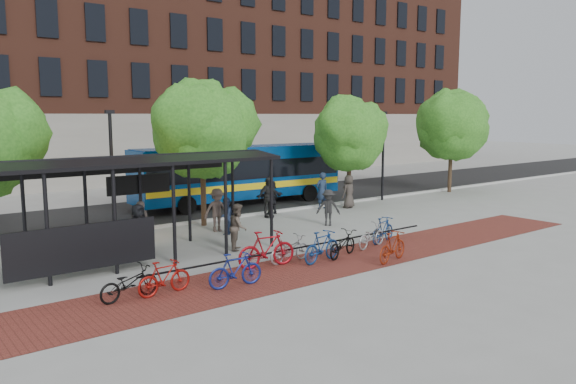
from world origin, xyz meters
TOP-DOWN VIEW (x-y plane):
  - ground at (0.00, 0.00)m, footprint 160.00×160.00m
  - asphalt_street at (0.00, 8.00)m, footprint 160.00×8.00m
  - curb at (0.00, 4.00)m, footprint 160.00×0.25m
  - brick_strip at (-2.00, -5.00)m, footprint 24.00×3.00m
  - bike_rack_rail at (-3.30, -4.10)m, footprint 12.00×0.05m
  - building_brick at (10.00, 26.00)m, footprint 55.00×14.00m
  - bus_shelter at (-8.13, -0.48)m, footprint 10.60×3.07m
  - tree_b at (-2.90, 3.35)m, footprint 5.15×4.20m
  - tree_c at (6.09, 3.35)m, footprint 4.66×3.80m
  - tree_d at (15.10, 3.35)m, footprint 5.39×4.40m
  - lamp_post_left at (-7.00, 3.60)m, footprint 0.35×0.20m
  - lamp_post_right at (9.00, 3.60)m, footprint 0.35×0.20m
  - bus at (1.53, 7.28)m, footprint 12.04×3.28m
  - bike_0 at (-9.66, -4.46)m, footprint 1.80×0.85m
  - bike_1 at (-8.73, -4.67)m, footprint 1.64×0.56m
  - bike_3 at (-6.81, -5.30)m, footprint 1.74×0.65m
  - bike_5 at (-4.87, -4.13)m, footprint 2.10×0.87m
  - bike_6 at (-3.88, -4.07)m, footprint 1.77×0.75m
  - bike_7 at (-3.02, -4.74)m, footprint 1.86×0.81m
  - bike_8 at (-1.99, -4.66)m, footprint 1.86×1.15m
  - bike_9 at (-1.09, -6.16)m, footprint 1.80×0.89m
  - bike_10 at (-0.17, -4.30)m, footprint 1.81×0.97m
  - bike_11 at (0.77, -4.01)m, footprint 1.75×0.91m
  - pedestrian_0 at (-7.28, 0.47)m, footprint 0.99×0.81m
  - pedestrian_1 at (-7.01, 0.87)m, footprint 0.79×0.72m
  - pedestrian_2 at (-3.21, 1.07)m, footprint 0.95×0.90m
  - pedestrian_3 at (-3.21, 1.76)m, footprint 1.29×0.87m
  - pedestrian_4 at (0.43, 3.12)m, footprint 1.17×0.54m
  - pedestrian_5 at (1.13, 3.80)m, footprint 1.59×0.52m
  - pedestrian_6 at (5.47, 2.75)m, footprint 0.94×0.69m
  - pedestrian_7 at (4.17, 3.43)m, footprint 0.76×0.54m
  - pedestrian_8 at (-4.27, -1.50)m, footprint 1.03×1.06m
  - pedestrian_9 at (1.39, -0.16)m, footprint 1.18×1.16m

SIDE VIEW (x-z plane):
  - ground at x=0.00m, z-range 0.00..0.00m
  - bike_rack_rail at x=-3.30m, z-range -0.47..0.47m
  - brick_strip at x=-2.00m, z-range 0.00..0.01m
  - asphalt_street at x=0.00m, z-range 0.00..0.01m
  - curb at x=0.00m, z-range 0.00..0.12m
  - bike_10 at x=-0.17m, z-range 0.00..0.91m
  - bike_6 at x=-3.88m, z-range 0.00..0.91m
  - bike_0 at x=-9.66m, z-range 0.00..0.91m
  - bike_8 at x=-1.99m, z-range 0.00..0.92m
  - bike_1 at x=-8.73m, z-range 0.00..0.97m
  - bike_11 at x=0.77m, z-range 0.00..1.01m
  - bike_3 at x=-6.81m, z-range 0.00..1.02m
  - bike_9 at x=-1.09m, z-range 0.00..1.04m
  - bike_7 at x=-3.02m, z-range 0.00..1.08m
  - bike_5 at x=-4.87m, z-range 0.00..1.22m
  - pedestrian_2 at x=-3.21m, z-range 0.00..1.54m
  - pedestrian_9 at x=1.39m, z-range 0.00..1.63m
  - pedestrian_5 at x=1.13m, z-range 0.00..1.71m
  - pedestrian_8 at x=-4.27m, z-range 0.00..1.72m
  - pedestrian_0 at x=-7.28m, z-range 0.00..1.74m
  - pedestrian_6 at x=5.47m, z-range 0.00..1.77m
  - pedestrian_1 at x=-7.01m, z-range 0.00..1.80m
  - pedestrian_3 at x=-3.21m, z-range 0.00..1.85m
  - pedestrian_7 at x=4.17m, z-range 0.00..1.94m
  - pedestrian_4 at x=0.43m, z-range 0.00..1.96m
  - bus at x=1.53m, z-range 0.24..3.46m
  - lamp_post_left at x=-7.00m, z-range 0.18..5.31m
  - lamp_post_right at x=9.00m, z-range 0.18..5.31m
  - bus_shelter at x=-8.13m, z-range 1.20..4.80m
  - tree_c at x=6.09m, z-range 1.09..7.02m
  - tree_b at x=-2.90m, z-range 1.22..7.69m
  - tree_d at x=15.10m, z-range 1.19..7.74m
  - building_brick at x=10.00m, z-range 0.00..20.00m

